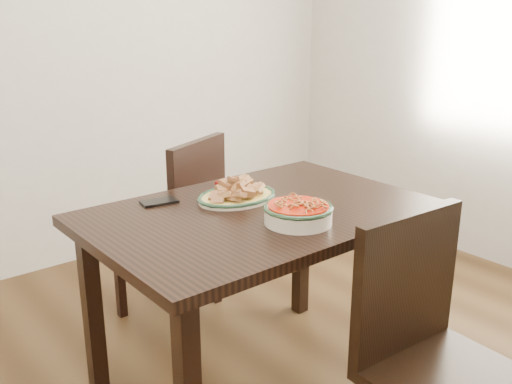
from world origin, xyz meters
TOP-DOWN VIEW (x-y plane):
  - wall_back at (0.00, 1.75)m, footprint 3.50×0.10m
  - dining_table at (-0.09, 0.11)m, footprint 1.24×0.82m
  - chair_far at (-0.02, 0.80)m, footprint 0.55×0.55m
  - chair_near at (-0.04, -0.61)m, footprint 0.44×0.44m
  - fish_plate at (-0.09, 0.25)m, footprint 0.32×0.25m
  - noodle_bowl at (-0.09, -0.08)m, footprint 0.24×0.24m
  - smartphone at (-0.35, 0.41)m, footprint 0.15×0.10m
  - napkin at (0.03, 0.44)m, footprint 0.14×0.12m

SIDE VIEW (x-z plane):
  - chair_far at x=-0.02m, z-range 0.05..0.94m
  - chair_near at x=-0.04m, z-range 0.05..0.94m
  - dining_table at x=-0.09m, z-range 0.28..1.03m
  - smartphone at x=-0.35m, z-range 0.75..0.76m
  - napkin at x=0.03m, z-range 0.75..0.76m
  - noodle_bowl at x=-0.09m, z-range 0.75..0.84m
  - fish_plate at x=-0.09m, z-range 0.74..0.85m
  - wall_back at x=0.00m, z-range 0.00..2.60m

